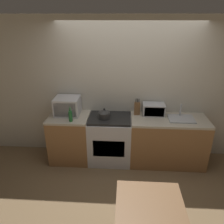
{
  "coord_description": "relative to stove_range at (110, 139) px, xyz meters",
  "views": [
    {
      "loc": [
        -0.06,
        -2.87,
        2.58
      ],
      "look_at": [
        -0.27,
        0.55,
        1.05
      ],
      "focal_mm": 35.0,
      "sensor_mm": 36.0,
      "label": 1
    }
  ],
  "objects": [
    {
      "name": "wall_back",
      "position": [
        0.32,
        0.34,
        0.85
      ],
      "size": [
        10.0,
        0.06,
        2.6
      ],
      "color": "beige",
      "rests_on": "ground_plane"
    },
    {
      "name": "counter_right_run",
      "position": [
        1.07,
        0.0,
        0.0
      ],
      "size": [
        1.36,
        0.62,
        0.9
      ],
      "color": "olive",
      "rests_on": "ground_plane"
    },
    {
      "name": "knife_block",
      "position": [
        0.49,
        0.16,
        0.57
      ],
      "size": [
        0.1,
        0.07,
        0.31
      ],
      "color": "brown",
      "rests_on": "counter_right_run"
    },
    {
      "name": "microwave",
      "position": [
        -0.78,
        0.09,
        0.61
      ],
      "size": [
        0.44,
        0.39,
        0.32
      ],
      "color": "silver",
      "rests_on": "counter_left_run"
    },
    {
      "name": "sink_basin",
      "position": [
        1.26,
        0.01,
        0.47
      ],
      "size": [
        0.45,
        0.34,
        0.24
      ],
      "color": "#ADAFB5",
      "rests_on": "counter_right_run"
    },
    {
      "name": "toaster_oven",
      "position": [
        0.79,
        0.16,
        0.56
      ],
      "size": [
        0.4,
        0.25,
        0.21
      ],
      "color": "#ADAFB5",
      "rests_on": "counter_right_run"
    },
    {
      "name": "bottle",
      "position": [
        -0.66,
        -0.2,
        0.55
      ],
      "size": [
        0.06,
        0.06,
        0.26
      ],
      "color": "#1E662D",
      "rests_on": "counter_left_run"
    },
    {
      "name": "dining_table",
      "position": [
        0.55,
        -1.84,
        0.2
      ],
      "size": [
        0.72,
        0.75,
        0.76
      ],
      "color": "brown",
      "rests_on": "ground_plane"
    },
    {
      "name": "kettle",
      "position": [
        -0.09,
        -0.04,
        0.53
      ],
      "size": [
        0.21,
        0.21,
        0.2
      ],
      "color": "#2D2D2D",
      "rests_on": "stove_range"
    },
    {
      "name": "stove_range",
      "position": [
        0.0,
        0.0,
        0.0
      ],
      "size": [
        0.77,
        0.62,
        0.9
      ],
      "color": "silver",
      "rests_on": "ground_plane"
    },
    {
      "name": "counter_left_run",
      "position": [
        -0.75,
        0.0,
        0.0
      ],
      "size": [
        0.73,
        0.62,
        0.9
      ],
      "color": "olive",
      "rests_on": "ground_plane"
    },
    {
      "name": "ground_plane",
      "position": [
        0.32,
        -0.65,
        -0.45
      ],
      "size": [
        16.0,
        16.0,
        0.0
      ],
      "primitive_type": "plane",
      "color": "brown"
    }
  ]
}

